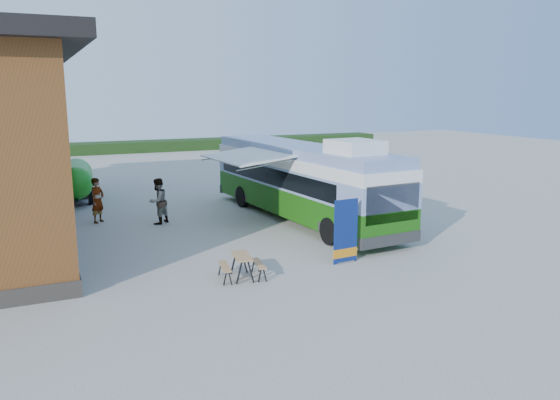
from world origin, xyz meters
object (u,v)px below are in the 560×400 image
banner (346,237)px  person_a (98,200)px  picnic_table (242,261)px  person_b (158,201)px  slurry_tanker (76,179)px  bus (302,179)px

banner → person_a: banner is taller
picnic_table → person_b: (-0.78, 8.23, 0.45)m
person_a → slurry_tanker: 5.53m
person_a → person_b: bearing=-74.4°
bus → person_a: bus is taller
banner → picnic_table: (-3.71, -0.02, -0.34)m
picnic_table → slurry_tanker: bearing=112.9°
bus → person_b: bus is taller
person_b → bus: bearing=127.0°
banner → person_b: bearing=114.6°
bus → banner: size_ratio=5.84×
person_b → slurry_tanker: (-2.81, 6.84, 0.19)m
bus → picnic_table: 8.40m
person_b → person_a: bearing=-65.5°
banner → person_a: size_ratio=1.10×
banner → picnic_table: bearing=176.2°
banner → picnic_table: 3.72m
banner → person_b: banner is taller
bus → picnic_table: size_ratio=8.66×
person_a → slurry_tanker: (-0.44, 5.51, 0.19)m
person_b → slurry_tanker: bearing=-103.9°
slurry_tanker → bus: bearing=-39.2°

